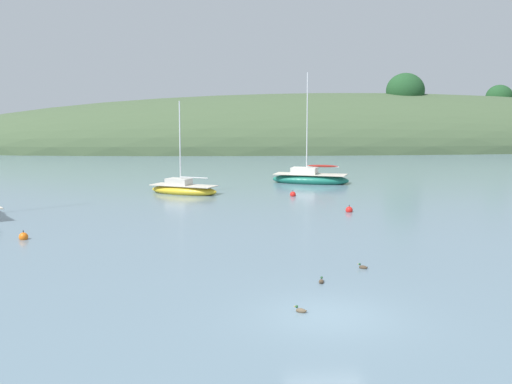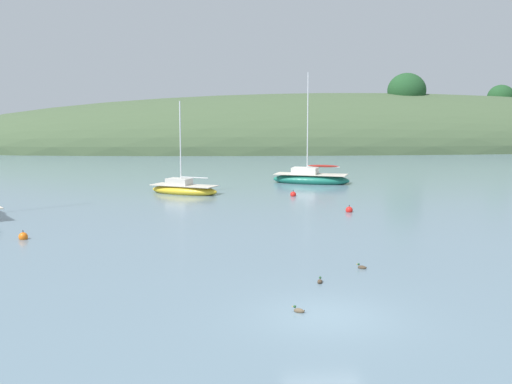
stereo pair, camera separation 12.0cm
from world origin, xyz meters
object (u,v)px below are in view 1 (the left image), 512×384
Objects in this scene: sailboat_red_portside at (183,189)px; duck_trailing at (321,281)px; sailboat_grey_yawl at (310,178)px; duck_lead at (301,311)px; mooring_buoy_outer at (293,195)px; mooring_buoy_channel at (23,237)px; duck_lone_left at (363,267)px; mooring_buoy_inner at (349,210)px.

duck_trailing is at bearing -78.69° from sailboat_red_portside.
sailboat_grey_yawl reaches higher than duck_lead.
duck_lead is (3.74, -28.52, -0.29)m from sailboat_red_portside.
sailboat_red_portside is 16.95× the size of duck_trailing.
sailboat_red_portside is at bearing 163.93° from mooring_buoy_outer.
sailboat_red_portside is 13.19× the size of mooring_buoy_outer.
mooring_buoy_channel is 1.28× the size of duck_trailing.
mooring_buoy_outer is 21.23m from duck_lone_left.
duck_trailing is at bearing -138.22° from duck_lone_left.
sailboat_red_portside reaches higher than mooring_buoy_channel.
mooring_buoy_outer is at bearing -16.07° from sailboat_red_portside.
sailboat_red_portside is 0.73× the size of sailboat_grey_yawl.
mooring_buoy_outer reaches higher than duck_trailing.
mooring_buoy_inner is 13.99m from duck_lone_left.
sailboat_red_portside is 25.86m from duck_trailing.
sailboat_grey_yawl reaches higher than duck_lone_left.
mooring_buoy_channel is at bearing -129.84° from sailboat_grey_yawl.
duck_lead is at bearing -109.05° from mooring_buoy_inner.
mooring_buoy_inner is (-0.65, -15.67, -0.29)m from sailboat_grey_yawl.
duck_trailing is (-5.11, -15.50, -0.07)m from mooring_buoy_inner.
sailboat_grey_yawl is at bearing 28.21° from sailboat_red_portside.
mooring_buoy_channel is at bearing 132.61° from duck_lead.
sailboat_red_portside is at bearing 101.31° from duck_trailing.
mooring_buoy_channel is 1.39× the size of duck_lead.
sailboat_grey_yawl is 28.71m from mooring_buoy_channel.
mooring_buoy_inner is 1.39× the size of duck_lead.
mooring_buoy_channel reaches higher than duck_lone_left.
duck_trailing is at bearing 67.22° from duck_lead.
mooring_buoy_outer reaches higher than duck_lone_left.
sailboat_red_portside is 18.33× the size of duck_lead.
mooring_buoy_inner is at bearing -73.69° from mooring_buoy_outer.
sailboat_grey_yawl reaches higher than duck_trailing.
mooring_buoy_channel reaches higher than duck_trailing.
mooring_buoy_outer is 26.56m from duck_lead.
mooring_buoy_outer reaches higher than duck_lead.
sailboat_red_portside is at bearing -151.79° from sailboat_grey_yawl.
mooring_buoy_inner is at bearing 19.77° from mooring_buoy_channel.
sailboat_red_portside reaches higher than duck_lone_left.
mooring_buoy_inner reaches higher than duck_lead.
duck_lone_left and duck_lead have the same top height.
sailboat_grey_yawl is 29.56m from duck_lone_left.
duck_trailing is at bearing -35.82° from mooring_buoy_channel.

